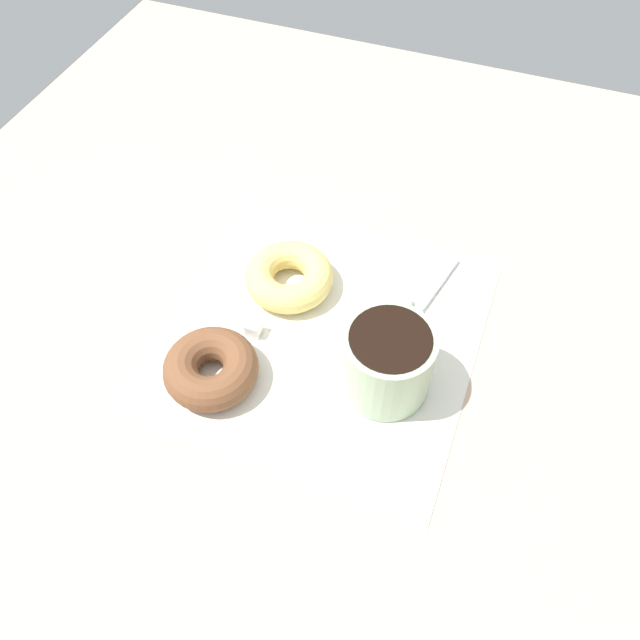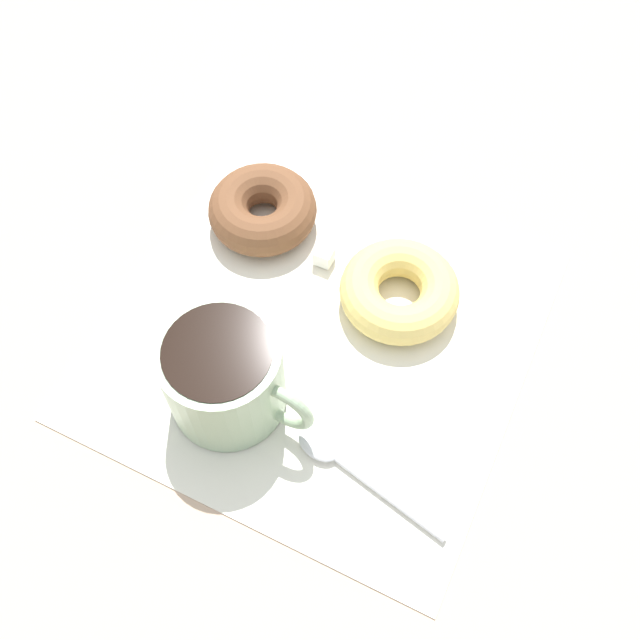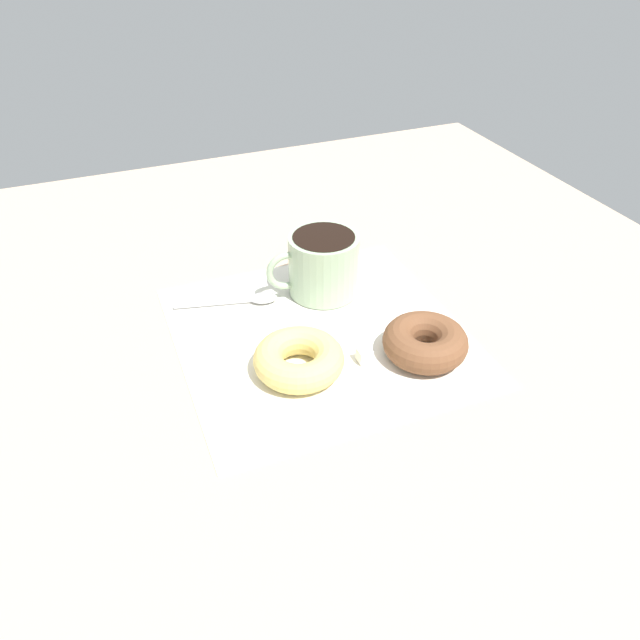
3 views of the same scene
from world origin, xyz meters
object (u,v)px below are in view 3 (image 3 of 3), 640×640
Objects in this scene: coffee_cup at (322,263)px; spoon at (249,300)px; donut_near_cup at (299,359)px; donut_far at (425,342)px; sugar_cube at (364,355)px.

spoon is at bearing -96.36° from coffee_cup.
coffee_cup reaches higher than donut_near_cup.
sugar_cube is (-1.66, -7.03, -1.07)cm from donut_far.
coffee_cup is 1.21× the size of donut_near_cup.
spoon is at bearing -139.05° from donut_far.
donut_far is 7.30cm from sugar_cube.
spoon is (-18.43, -15.99, -1.47)cm from donut_far.
coffee_cup is at bearing 175.90° from sugar_cube.
donut_near_cup is (14.46, -8.83, -2.60)cm from coffee_cup.
donut_near_cup is 0.77× the size of spoon.
coffee_cup reaches higher than donut_far.
coffee_cup reaches higher than spoon.
donut_near_cup is at bearing -98.73° from sugar_cube.
spoon is 8.50× the size of sugar_cube.
coffee_cup is 0.93× the size of spoon.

